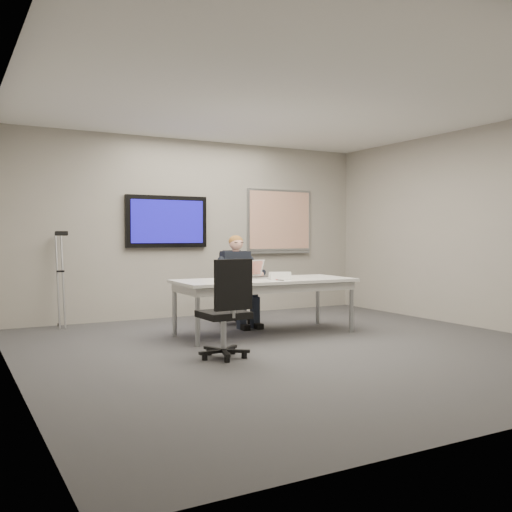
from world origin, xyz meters
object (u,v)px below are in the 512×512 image
office_chair_far (234,302)px  office_chair_near (226,328)px  conference_table (265,285)px  laptop (257,273)px  seated_person (241,290)px

office_chair_far → office_chair_near: (-1.13, -2.06, 0.00)m
conference_table → office_chair_far: (0.04, 0.96, -0.31)m
laptop → office_chair_near: bearing=-148.0°
office_chair_far → office_chair_near: office_chair_near is taller
conference_table → seated_person: size_ratio=1.83×
office_chair_near → office_chair_far: bearing=-120.7°
conference_table → laptop: laptop is taller
office_chair_far → seated_person: bearing=-72.2°
office_chair_near → seated_person: (1.11, 1.82, 0.19)m
office_chair_far → office_chair_near: 2.35m
seated_person → laptop: seated_person is taller
conference_table → seated_person: seated_person is taller
conference_table → laptop: size_ratio=5.76×
seated_person → laptop: 0.54m
conference_table → office_chair_far: bearing=89.7°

